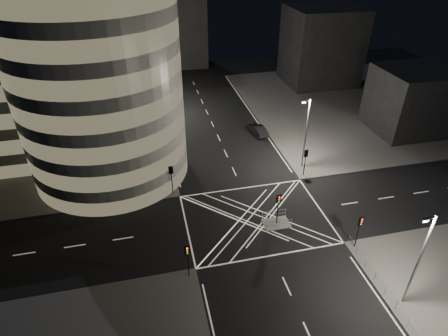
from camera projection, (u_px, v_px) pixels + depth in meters
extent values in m
plane|color=black|center=(256.00, 218.00, 43.37)|extent=(120.00, 120.00, 0.00)
cube|color=#53504E|center=(33.00, 136.00, 59.89)|extent=(42.00, 42.00, 0.15)
cube|color=#53504E|center=(360.00, 104.00, 70.83)|extent=(42.00, 42.00, 0.15)
cube|color=slate|center=(276.00, 223.00, 42.49)|extent=(3.00, 2.00, 0.15)
cylinder|color=gray|center=(98.00, 83.00, 44.86)|extent=(20.00, 20.00, 25.00)
cube|color=gray|center=(26.00, 63.00, 51.13)|extent=(20.00, 18.00, 25.00)
cube|color=gray|center=(73.00, 40.00, 67.39)|extent=(24.00, 16.00, 22.00)
cube|color=black|center=(321.00, 46.00, 76.73)|extent=(14.00, 12.00, 15.00)
cube|color=black|center=(408.00, 101.00, 59.27)|extent=(10.00, 10.00, 10.00)
cube|color=black|center=(166.00, 27.00, 85.01)|extent=(18.00, 8.00, 18.00)
cylinder|color=black|center=(157.00, 175.00, 47.81)|extent=(0.32, 0.32, 3.08)
ellipsoid|color=black|center=(155.00, 157.00, 46.36)|extent=(4.03, 4.03, 4.63)
cylinder|color=black|center=(153.00, 149.00, 52.45)|extent=(0.32, 0.32, 4.02)
ellipsoid|color=black|center=(151.00, 128.00, 50.69)|extent=(4.37, 4.37, 5.03)
cylinder|color=black|center=(151.00, 133.00, 57.65)|extent=(0.32, 0.32, 2.90)
ellipsoid|color=black|center=(149.00, 117.00, 56.15)|extent=(4.69, 4.69, 5.39)
cylinder|color=black|center=(148.00, 115.00, 62.39)|extent=(0.32, 0.32, 3.47)
ellipsoid|color=black|center=(146.00, 98.00, 60.74)|extent=(4.64, 4.64, 5.33)
cylinder|color=black|center=(146.00, 103.00, 67.47)|extent=(0.32, 0.32, 2.79)
ellipsoid|color=black|center=(145.00, 90.00, 66.15)|extent=(3.72, 3.72, 4.28)
cylinder|color=black|center=(172.00, 183.00, 46.36)|extent=(0.12, 0.12, 3.00)
cube|color=black|center=(171.00, 170.00, 45.29)|extent=(0.28, 0.22, 0.90)
cube|color=black|center=(171.00, 170.00, 45.29)|extent=(0.55, 0.04, 1.10)
cylinder|color=black|center=(188.00, 265.00, 35.26)|extent=(0.12, 0.12, 3.00)
cube|color=black|center=(187.00, 250.00, 34.20)|extent=(0.28, 0.22, 0.90)
cube|color=black|center=(187.00, 250.00, 34.20)|extent=(0.55, 0.04, 1.10)
cylinder|color=black|center=(304.00, 166.00, 49.68)|extent=(0.12, 0.12, 3.00)
cube|color=black|center=(306.00, 153.00, 48.61)|extent=(0.28, 0.22, 0.90)
cube|color=black|center=(306.00, 153.00, 48.61)|extent=(0.55, 0.04, 1.10)
cylinder|color=black|center=(357.00, 235.00, 38.59)|extent=(0.12, 0.12, 3.00)
cube|color=black|center=(361.00, 221.00, 37.52)|extent=(0.28, 0.22, 0.90)
cube|color=black|center=(361.00, 221.00, 37.52)|extent=(0.55, 0.04, 1.10)
cylinder|color=black|center=(277.00, 213.00, 41.63)|extent=(0.12, 0.12, 3.00)
cube|color=black|center=(279.00, 199.00, 40.56)|extent=(0.28, 0.22, 0.90)
cube|color=black|center=(279.00, 199.00, 40.56)|extent=(0.55, 0.04, 1.10)
cylinder|color=slate|center=(160.00, 139.00, 48.55)|extent=(0.20, 0.20, 10.00)
cylinder|color=slate|center=(160.00, 104.00, 45.99)|extent=(0.90, 0.10, 0.10)
cube|color=slate|center=(164.00, 105.00, 46.13)|extent=(0.50, 0.25, 0.18)
cube|color=white|center=(164.00, 106.00, 46.19)|extent=(0.42, 0.20, 0.05)
cylinder|color=slate|center=(151.00, 89.00, 63.24)|extent=(0.20, 0.20, 10.00)
cylinder|color=slate|center=(151.00, 61.00, 60.67)|extent=(0.90, 0.10, 0.10)
cube|color=slate|center=(154.00, 61.00, 60.81)|extent=(0.50, 0.25, 0.18)
cube|color=white|center=(154.00, 62.00, 60.87)|extent=(0.42, 0.20, 0.05)
cylinder|color=slate|center=(306.00, 134.00, 49.69)|extent=(0.20, 0.20, 10.00)
cylinder|color=slate|center=(307.00, 101.00, 46.96)|extent=(0.90, 0.10, 0.10)
cube|color=slate|center=(304.00, 102.00, 46.93)|extent=(0.50, 0.25, 0.18)
cube|color=white|center=(304.00, 103.00, 46.99)|extent=(0.42, 0.20, 0.05)
cylinder|color=slate|center=(418.00, 262.00, 30.93)|extent=(0.20, 0.20, 10.00)
cylinder|color=slate|center=(431.00, 218.00, 28.19)|extent=(0.90, 0.10, 0.10)
cube|color=slate|center=(425.00, 220.00, 28.16)|extent=(0.50, 0.25, 0.18)
cube|color=white|center=(425.00, 221.00, 28.22)|extent=(0.42, 0.20, 0.05)
cube|color=slate|center=(380.00, 283.00, 34.65)|extent=(0.06, 11.70, 1.10)
cube|color=slate|center=(279.00, 224.00, 41.41)|extent=(2.80, 0.06, 1.10)
cube|color=slate|center=(274.00, 214.00, 42.88)|extent=(2.80, 0.06, 1.10)
imported|color=black|center=(257.00, 130.00, 60.30)|extent=(2.44, 4.99, 1.57)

